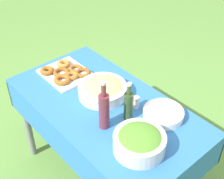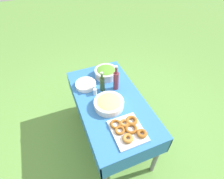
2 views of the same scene
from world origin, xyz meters
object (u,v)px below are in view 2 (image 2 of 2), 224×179
at_px(pasta_bowl, 109,103).
at_px(olive_oil_bottle, 102,83).
at_px(donut_platter, 128,129).
at_px(wine_bottle, 116,80).
at_px(plate_stack, 86,85).
at_px(salad_bowl, 106,72).

bearing_deg(pasta_bowl, olive_oil_bottle, 175.23).
height_order(donut_platter, wine_bottle, wine_bottle).
distance_m(pasta_bowl, olive_oil_bottle, 0.27).
bearing_deg(wine_bottle, pasta_bowl, -37.75).
distance_m(plate_stack, wine_bottle, 0.38).
bearing_deg(wine_bottle, olive_oil_bottle, -103.13).
xyz_separation_m(donut_platter, plate_stack, (-0.75, -0.20, 0.00)).
height_order(donut_platter, olive_oil_bottle, olive_oil_bottle).
xyz_separation_m(donut_platter, olive_oil_bottle, (-0.61, -0.03, 0.08)).
height_order(salad_bowl, wine_bottle, wine_bottle).
bearing_deg(salad_bowl, olive_oil_bottle, -30.09).
xyz_separation_m(plate_stack, olive_oil_bottle, (0.13, 0.16, 0.08)).
distance_m(pasta_bowl, plate_stack, 0.43).
height_order(salad_bowl, pasta_bowl, salad_bowl).
distance_m(donut_platter, olive_oil_bottle, 0.62).
distance_m(donut_platter, wine_bottle, 0.60).
height_order(pasta_bowl, wine_bottle, wine_bottle).
xyz_separation_m(salad_bowl, donut_platter, (0.84, -0.10, -0.04)).
height_order(salad_bowl, plate_stack, salad_bowl).
height_order(plate_stack, olive_oil_bottle, olive_oil_bottle).
relative_size(donut_platter, wine_bottle, 1.07).
height_order(donut_platter, plate_stack, donut_platter).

